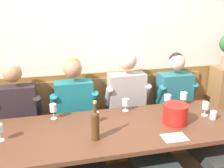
{
  "coord_description": "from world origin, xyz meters",
  "views": [
    {
      "loc": [
        -0.56,
        -1.94,
        1.86
      ],
      "look_at": [
        0.02,
        0.45,
        1.05
      ],
      "focal_mm": 41.48,
      "sensor_mm": 36.0,
      "label": 1
    }
  ],
  "objects_px": {
    "water_tumbler_right": "(213,115)",
    "person_left_seat": "(78,128)",
    "person_center_left_seat": "(136,118)",
    "wine_glass_near_bucket": "(53,109)",
    "ice_bucket": "(175,114)",
    "wine_glass_left_end": "(126,103)",
    "wine_glass_mid_right": "(206,106)",
    "wine_glass_center_rear": "(184,96)",
    "water_tumbler_left": "(96,117)",
    "wine_bottle_green_tall": "(95,124)",
    "wall_bench": "(103,134)",
    "wine_glass_mid_left": "(168,98)",
    "person_right_seat": "(14,138)",
    "dining_table": "(118,134)",
    "person_center_right_seat": "(188,115)"
  },
  "relations": [
    {
      "from": "ice_bucket",
      "to": "wine_glass_left_end",
      "type": "distance_m",
      "value": 0.54
    },
    {
      "from": "person_center_left_seat",
      "to": "wine_glass_mid_left",
      "type": "bearing_deg",
      "value": 3.33
    },
    {
      "from": "person_right_seat",
      "to": "wine_glass_near_bucket",
      "type": "distance_m",
      "value": 0.46
    },
    {
      "from": "dining_table",
      "to": "wine_glass_mid_right",
      "type": "bearing_deg",
      "value": 2.51
    },
    {
      "from": "wall_bench",
      "to": "person_center_left_seat",
      "type": "relative_size",
      "value": 2.02
    },
    {
      "from": "wine_bottle_green_tall",
      "to": "wine_glass_mid_right",
      "type": "bearing_deg",
      "value": 9.99
    },
    {
      "from": "person_left_seat",
      "to": "water_tumbler_left",
      "type": "distance_m",
      "value": 0.27
    },
    {
      "from": "person_center_left_seat",
      "to": "person_center_right_seat",
      "type": "bearing_deg",
      "value": -0.19
    },
    {
      "from": "person_center_left_seat",
      "to": "wine_glass_center_rear",
      "type": "xyz_separation_m",
      "value": [
        0.56,
        0.02,
        0.19
      ]
    },
    {
      "from": "wine_glass_left_end",
      "to": "wall_bench",
      "type": "bearing_deg",
      "value": 116.4
    },
    {
      "from": "wall_bench",
      "to": "wine_glass_mid_right",
      "type": "xyz_separation_m",
      "value": [
        0.93,
        -0.65,
        0.54
      ]
    },
    {
      "from": "wall_bench",
      "to": "person_center_left_seat",
      "type": "height_order",
      "value": "person_center_left_seat"
    },
    {
      "from": "person_center_left_seat",
      "to": "wine_glass_near_bucket",
      "type": "xyz_separation_m",
      "value": [
        -0.86,
        0.01,
        0.2
      ]
    },
    {
      "from": "wine_glass_left_end",
      "to": "wine_glass_near_bucket",
      "type": "relative_size",
      "value": 0.86
    },
    {
      "from": "person_left_seat",
      "to": "wine_glass_mid_left",
      "type": "relative_size",
      "value": 9.37
    },
    {
      "from": "wine_glass_left_end",
      "to": "wine_glass_mid_right",
      "type": "distance_m",
      "value": 0.81
    },
    {
      "from": "wine_glass_left_end",
      "to": "water_tumbler_left",
      "type": "height_order",
      "value": "wine_glass_left_end"
    },
    {
      "from": "wine_glass_center_rear",
      "to": "water_tumbler_left",
      "type": "relative_size",
      "value": 1.51
    },
    {
      "from": "wine_bottle_green_tall",
      "to": "wine_glass_left_end",
      "type": "xyz_separation_m",
      "value": [
        0.41,
        0.51,
        -0.05
      ]
    },
    {
      "from": "wall_bench",
      "to": "wine_glass_left_end",
      "type": "xyz_separation_m",
      "value": [
        0.17,
        -0.35,
        0.53
      ]
    },
    {
      "from": "water_tumbler_right",
      "to": "wine_glass_center_rear",
      "type": "bearing_deg",
      "value": 106.63
    },
    {
      "from": "water_tumbler_left",
      "to": "wine_glass_mid_left",
      "type": "bearing_deg",
      "value": 12.31
    },
    {
      "from": "wall_bench",
      "to": "person_left_seat",
      "type": "height_order",
      "value": "person_left_seat"
    },
    {
      "from": "wall_bench",
      "to": "wine_glass_mid_left",
      "type": "height_order",
      "value": "wall_bench"
    },
    {
      "from": "wall_bench",
      "to": "wine_glass_center_rear",
      "type": "bearing_deg",
      "value": -22.3
    },
    {
      "from": "wall_bench",
      "to": "wine_glass_center_rear",
      "type": "relative_size",
      "value": 17.86
    },
    {
      "from": "water_tumbler_left",
      "to": "wall_bench",
      "type": "bearing_deg",
      "value": 71.43
    },
    {
      "from": "wine_glass_near_bucket",
      "to": "dining_table",
      "type": "bearing_deg",
      "value": -29.6
    },
    {
      "from": "person_right_seat",
      "to": "person_left_seat",
      "type": "height_order",
      "value": "person_left_seat"
    },
    {
      "from": "person_center_left_seat",
      "to": "water_tumbler_left",
      "type": "distance_m",
      "value": 0.5
    },
    {
      "from": "person_center_right_seat",
      "to": "water_tumbler_left",
      "type": "xyz_separation_m",
      "value": [
        -1.08,
        -0.16,
        0.17
      ]
    },
    {
      "from": "person_right_seat",
      "to": "water_tumbler_right",
      "type": "relative_size",
      "value": 15.6
    },
    {
      "from": "person_center_left_seat",
      "to": "wine_glass_mid_left",
      "type": "height_order",
      "value": "person_center_left_seat"
    },
    {
      "from": "wine_glass_left_end",
      "to": "water_tumbler_right",
      "type": "distance_m",
      "value": 0.88
    },
    {
      "from": "water_tumbler_right",
      "to": "person_left_seat",
      "type": "bearing_deg",
      "value": 165.0
    },
    {
      "from": "wine_glass_mid_right",
      "to": "water_tumbler_left",
      "type": "height_order",
      "value": "wine_glass_mid_right"
    },
    {
      "from": "wall_bench",
      "to": "wine_glass_mid_left",
      "type": "bearing_deg",
      "value": -27.98
    },
    {
      "from": "wall_bench",
      "to": "wine_glass_left_end",
      "type": "relative_size",
      "value": 20.04
    },
    {
      "from": "wine_glass_left_end",
      "to": "water_tumbler_left",
      "type": "relative_size",
      "value": 1.35
    },
    {
      "from": "wine_bottle_green_tall",
      "to": "water_tumbler_left",
      "type": "height_order",
      "value": "wine_bottle_green_tall"
    },
    {
      "from": "wine_glass_center_rear",
      "to": "wine_glass_mid_right",
      "type": "bearing_deg",
      "value": -74.62
    },
    {
      "from": "person_left_seat",
      "to": "wine_glass_center_rear",
      "type": "relative_size",
      "value": 8.59
    },
    {
      "from": "person_left_seat",
      "to": "wine_glass_near_bucket",
      "type": "height_order",
      "value": "person_left_seat"
    },
    {
      "from": "person_right_seat",
      "to": "wine_bottle_green_tall",
      "type": "distance_m",
      "value": 0.89
    },
    {
      "from": "wine_glass_near_bucket",
      "to": "wine_glass_mid_right",
      "type": "distance_m",
      "value": 1.53
    },
    {
      "from": "wine_glass_center_rear",
      "to": "wine_glass_mid_right",
      "type": "xyz_separation_m",
      "value": [
        0.08,
        -0.3,
        -0.0
      ]
    },
    {
      "from": "wine_glass_center_rear",
      "to": "water_tumbler_right",
      "type": "relative_size",
      "value": 1.82
    },
    {
      "from": "person_center_left_seat",
      "to": "wine_glass_near_bucket",
      "type": "height_order",
      "value": "person_center_left_seat"
    },
    {
      "from": "wall_bench",
      "to": "dining_table",
      "type": "xyz_separation_m",
      "value": [
        0.0,
        -0.69,
        0.37
      ]
    },
    {
      "from": "dining_table",
      "to": "wine_glass_mid_left",
      "type": "height_order",
      "value": "wine_glass_mid_left"
    }
  ]
}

